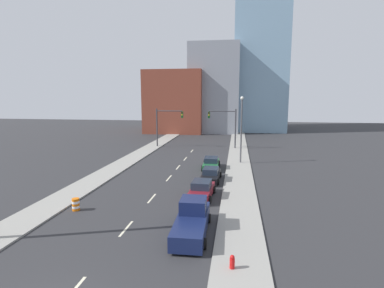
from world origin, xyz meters
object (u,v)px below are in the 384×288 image
street_lamp (241,125)px  sedan_maroon (202,190)px  sedan_green (211,163)px  traffic_signal_left (164,122)px  fire_hydrant (232,263)px  traffic_barrel (76,204)px  traffic_signal_right (228,123)px  sedan_black (211,175)px  pickup_truck_navy (192,220)px

street_lamp → sedan_maroon: street_lamp is taller
street_lamp → sedan_green: street_lamp is taller
traffic_signal_left → fire_hydrant: size_ratio=8.02×
traffic_signal_left → traffic_barrel: bearing=-89.3°
traffic_signal_left → sedan_maroon: bearing=-69.5°
street_lamp → sedan_maroon: 15.40m
sedan_green → street_lamp: bearing=44.0°
traffic_signal_right → sedan_black: (-1.04, -20.36, -3.73)m
street_lamp → sedan_black: 10.47m
fire_hydrant → sedan_maroon: (-2.83, 10.86, 0.27)m
traffic_barrel → sedan_black: size_ratio=0.20×
traffic_barrel → fire_hydrant: traffic_barrel is taller
sedan_black → traffic_barrel: bearing=-132.8°
pickup_truck_navy → sedan_black: 12.29m
sedan_maroon → fire_hydrant: bearing=-72.1°
traffic_barrel → sedan_black: sedan_black is taller
traffic_barrel → sedan_maroon: sedan_maroon is taller
traffic_signal_right → fire_hydrant: (1.46, -36.61, -3.95)m
pickup_truck_navy → street_lamp: bearing=79.8°
sedan_green → sedan_maroon: bearing=-90.7°
street_lamp → pickup_truck_navy: size_ratio=1.47×
sedan_maroon → street_lamp: bearing=79.6°
traffic_signal_left → traffic_signal_right: bearing=0.0°
traffic_signal_right → traffic_signal_left: bearing=180.0°
street_lamp → pickup_truck_navy: street_lamp is taller
traffic_barrel → traffic_signal_right: bearing=70.6°
traffic_signal_right → sedan_maroon: (-1.37, -25.75, -3.68)m
pickup_truck_navy → sedan_maroon: pickup_truck_navy is taller
fire_hydrant → sedan_maroon: sedan_maroon is taller
sedan_maroon → pickup_truck_navy: bearing=-85.2°
street_lamp → sedan_green: (-3.59, -3.63, -4.39)m
traffic_signal_left → pickup_truck_navy: traffic_signal_left is taller
street_lamp → sedan_green: bearing=-134.7°
traffic_signal_left → traffic_signal_right: (10.99, 0.00, 0.00)m
traffic_signal_right → sedan_black: traffic_signal_right is taller
sedan_maroon → sedan_green: sedan_maroon is taller
sedan_green → traffic_signal_right: bearing=83.1°
sedan_black → traffic_signal_left: bearing=117.5°
traffic_signal_left → sedan_maroon: (9.62, -25.75, -3.68)m
traffic_signal_right → street_lamp: bearing=-79.5°
street_lamp → sedan_black: bearing=-109.4°
traffic_barrel → sedan_green: size_ratio=0.20×
traffic_signal_left → street_lamp: size_ratio=0.77×
sedan_green → sedan_black: bearing=-86.6°
traffic_barrel → fire_hydrant: bearing=-28.0°
traffic_barrel → street_lamp: 23.16m
traffic_signal_left → traffic_signal_right: size_ratio=1.00×
street_lamp → traffic_barrel: bearing=-124.1°
traffic_signal_right → street_lamp: 11.62m
traffic_signal_right → sedan_maroon: bearing=-93.1°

